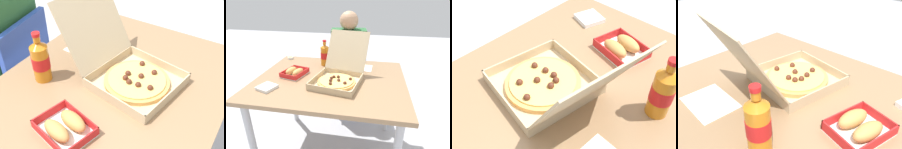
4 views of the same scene
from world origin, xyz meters
TOP-DOWN VIEW (x-y plane):
  - dining_table at (0.00, 0.00)m, footprint 1.11×0.89m
  - chair at (0.05, 0.68)m, footprint 0.45×0.45m
  - pizza_box_open at (0.07, -0.04)m, footprint 0.39×0.53m
  - bread_side_box at (-0.29, 0.01)m, footprint 0.19×0.22m
  - cola_bottle at (-0.11, 0.27)m, footprint 0.07×0.07m
  - paper_menu at (0.20, 0.26)m, footprint 0.22×0.16m

SIDE VIEW (x-z plane):
  - chair at x=0.05m, z-range 0.06..0.89m
  - dining_table at x=0.00m, z-range 0.28..1.00m
  - paper_menu at x=0.20m, z-range 0.72..0.73m
  - bread_side_box at x=-0.29m, z-range 0.72..0.78m
  - pizza_box_open at x=0.07m, z-range 0.61..0.93m
  - cola_bottle at x=-0.11m, z-range 0.71..0.93m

